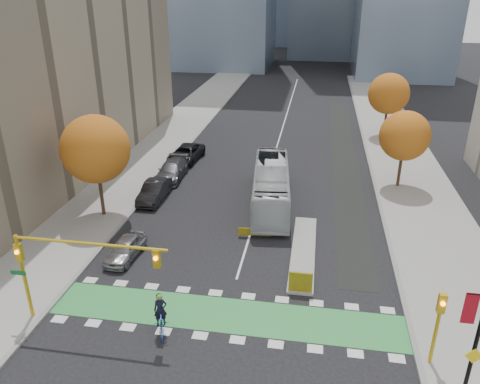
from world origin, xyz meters
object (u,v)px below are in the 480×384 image
(hazard_board, at_px, (300,282))
(tree_east_near, at_px, (405,136))
(traffic_signal_east, at_px, (439,319))
(traffic_signal_west, at_px, (65,259))
(parked_car_c, at_px, (172,170))
(tree_west, at_px, (96,149))
(bus, at_px, (271,186))
(parked_car_a, at_px, (125,248))
(tree_east_far, at_px, (389,94))
(cyclist, at_px, (161,320))
(parked_car_d, at_px, (186,154))
(parked_car_b, at_px, (154,191))

(hazard_board, relative_size, tree_east_near, 0.20)
(traffic_signal_east, bearing_deg, traffic_signal_west, -179.99)
(traffic_signal_west, relative_size, parked_car_c, 1.52)
(hazard_board, relative_size, tree_west, 0.17)
(bus, height_order, parked_car_a, bus)
(tree_east_far, bearing_deg, traffic_signal_west, -117.95)
(tree_east_far, distance_m, bus, 24.83)
(cyclist, bearing_deg, traffic_signal_east, -20.79)
(parked_car_c, bearing_deg, cyclist, -75.58)
(cyclist, distance_m, parked_car_d, 26.79)
(cyclist, bearing_deg, tree_west, 104.88)
(traffic_signal_west, bearing_deg, cyclist, 0.13)
(tree_west, distance_m, parked_car_c, 10.32)
(hazard_board, height_order, cyclist, cyclist)
(tree_east_far, xyz_separation_m, parked_car_a, (-20.33, -31.68, -4.54))
(cyclist, xyz_separation_m, parked_car_c, (-5.96, 21.12, -0.00))
(tree_east_far, bearing_deg, parked_car_c, -141.05)
(hazard_board, relative_size, bus, 0.12)
(tree_east_near, xyz_separation_m, parked_car_b, (-21.00, -6.38, -4.06))
(parked_car_a, relative_size, parked_car_d, 0.72)
(parked_car_a, relative_size, parked_car_b, 0.84)
(tree_west, height_order, traffic_signal_east, tree_west)
(traffic_signal_east, bearing_deg, parked_car_c, 132.70)
(tree_east_near, xyz_separation_m, parked_car_d, (-21.00, 3.62, -4.07))
(bus, relative_size, parked_car_d, 2.12)
(traffic_signal_east, distance_m, bus, 19.38)
(tree_west, distance_m, tree_east_near, 26.01)
(hazard_board, relative_size, parked_car_c, 0.25)
(traffic_signal_west, distance_m, parked_car_b, 16.49)
(tree_east_near, relative_size, traffic_signal_west, 0.83)
(bus, bearing_deg, parked_car_b, 178.49)
(parked_car_a, bearing_deg, parked_car_d, 97.63)
(hazard_board, distance_m, tree_west, 18.44)
(tree_east_near, relative_size, tree_east_far, 0.92)
(tree_east_near, bearing_deg, traffic_signal_west, -131.52)
(cyclist, height_order, parked_car_b, cyclist)
(bus, bearing_deg, tree_east_far, 56.45)
(tree_east_near, height_order, cyclist, tree_east_near)
(bus, relative_size, parked_car_b, 2.47)
(parked_car_c, bearing_deg, hazard_board, -52.98)
(parked_car_a, bearing_deg, cyclist, -50.76)
(parked_car_d, bearing_deg, bus, -37.61)
(traffic_signal_east, xyz_separation_m, parked_car_a, (-18.33, 6.83, -2.03))
(tree_east_far, relative_size, parked_car_c, 1.36)
(hazard_board, relative_size, parked_car_b, 0.29)
(bus, bearing_deg, traffic_signal_west, -123.29)
(tree_west, bearing_deg, parked_car_d, 77.58)
(parked_car_b, bearing_deg, bus, 4.13)
(traffic_signal_west, bearing_deg, tree_east_near, 48.48)
(tree_west, relative_size, tree_east_far, 1.08)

